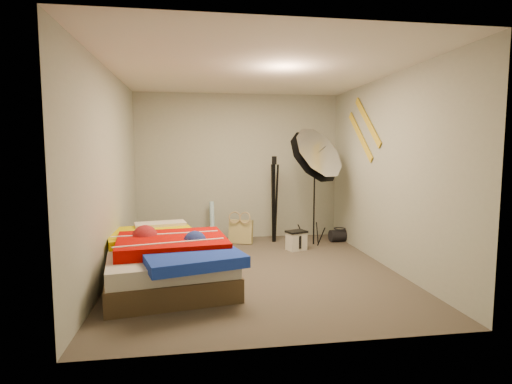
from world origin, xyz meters
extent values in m
plane|color=brown|center=(0.00, 0.00, 0.00)|extent=(4.00, 4.00, 0.00)
plane|color=silver|center=(0.00, 0.00, 2.50)|extent=(4.00, 4.00, 0.00)
plane|color=#9EA191|center=(0.00, 2.00, 1.25)|extent=(3.50, 0.00, 3.50)
plane|color=#9EA191|center=(0.00, -2.00, 1.25)|extent=(3.50, 0.00, 3.50)
plane|color=#9EA191|center=(-1.75, 0.00, 1.25)|extent=(0.00, 4.00, 4.00)
plane|color=#9EA191|center=(1.75, 0.00, 1.25)|extent=(0.00, 4.00, 4.00)
cube|color=tan|center=(-0.01, 1.53, 0.20)|extent=(0.43, 0.30, 0.40)
cylinder|color=#54A9D9|center=(-0.48, 1.79, 0.34)|extent=(0.09, 0.20, 0.68)
cube|color=silver|center=(0.79, 0.97, 0.14)|extent=(0.33, 0.28, 0.28)
cylinder|color=black|center=(1.65, 1.42, 0.10)|extent=(0.35, 0.23, 0.20)
cube|color=gold|center=(1.73, 0.60, 1.95)|extent=(0.02, 0.91, 0.78)
cube|color=gold|center=(1.73, 0.85, 1.75)|extent=(0.02, 0.91, 0.78)
cube|color=#483824|center=(-1.08, -0.25, 0.12)|extent=(1.63, 2.10, 0.25)
cube|color=beige|center=(-1.08, -0.25, 0.33)|extent=(1.59, 2.05, 0.17)
cube|color=#D6C500|center=(-1.30, 0.15, 0.46)|extent=(1.23, 1.14, 0.13)
cube|color=#B80500|center=(-1.01, -0.38, 0.48)|extent=(1.31, 1.14, 0.15)
cube|color=#1937BF|center=(-0.78, -0.92, 0.45)|extent=(1.12, 0.99, 0.11)
cube|color=#EAA4B9|center=(-1.22, 0.54, 0.49)|extent=(0.71, 0.43, 0.13)
cylinder|color=black|center=(1.16, 1.29, 0.76)|extent=(0.03, 0.03, 1.52)
cube|color=black|center=(1.16, 1.29, 1.47)|extent=(0.07, 0.07, 0.10)
cone|color=silver|center=(1.08, 1.11, 1.43)|extent=(0.97, 1.10, 1.12)
cylinder|color=black|center=(0.55, 1.57, 0.65)|extent=(0.05, 0.05, 1.30)
cube|color=black|center=(0.55, 1.57, 1.37)|extent=(0.09, 0.09, 0.13)
camera|label=1|loc=(-0.72, -4.93, 1.53)|focal=28.00mm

